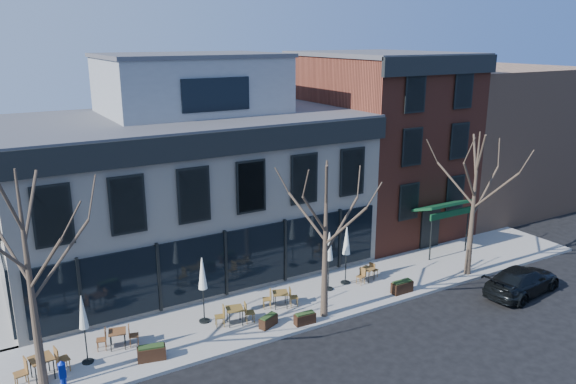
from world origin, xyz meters
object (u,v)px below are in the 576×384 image
cafe_set_0 (42,366)px  umbrella_0 (83,316)px  parked_sedan (522,281)px  call_box (63,377)px

cafe_set_0 → umbrella_0: (1.60, 0.26, 1.43)m
parked_sedan → call_box: (-20.64, 2.47, 0.20)m
cafe_set_0 → umbrella_0: size_ratio=0.72×
call_box → umbrella_0: (1.11, 1.74, 1.23)m
cafe_set_0 → umbrella_0: umbrella_0 is taller
parked_sedan → umbrella_0: (-19.53, 4.21, 1.43)m
call_box → cafe_set_0: size_ratio=0.69×
cafe_set_0 → parked_sedan: bearing=-10.6°
call_box → cafe_set_0: call_box is taller
call_box → parked_sedan: bearing=-6.8°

